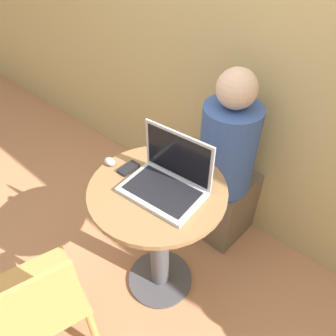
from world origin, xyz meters
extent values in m
plane|color=tan|center=(0.00, 0.00, 0.00)|extent=(12.00, 12.00, 0.00)
cube|color=tan|center=(0.00, 0.77, 1.30)|extent=(7.00, 0.05, 2.60)
cylinder|color=#4C4C51|center=(0.00, 0.00, 0.01)|extent=(0.38, 0.38, 0.02)
cylinder|color=#4C4C51|center=(0.00, 0.00, 0.39)|extent=(0.11, 0.11, 0.73)
cylinder|color=olive|center=(0.00, 0.00, 0.77)|extent=(0.64, 0.64, 0.02)
cube|color=#B7B7BC|center=(0.04, -0.01, 0.79)|extent=(0.37, 0.27, 0.02)
cube|color=black|center=(0.04, -0.01, 0.80)|extent=(0.33, 0.22, 0.00)
cube|color=#B7B7BC|center=(0.03, 0.11, 0.92)|extent=(0.35, 0.04, 0.24)
cube|color=black|center=(0.03, 0.10, 0.92)|extent=(0.33, 0.03, 0.22)
cube|color=black|center=(-0.19, 0.00, 0.79)|extent=(0.06, 0.10, 0.02)
ellipsoid|color=#B2B2B7|center=(-0.29, -0.03, 0.80)|extent=(0.06, 0.04, 0.04)
cylinder|color=tan|center=(-0.30, -0.41, 0.21)|extent=(0.04, 0.04, 0.43)
cylinder|color=tan|center=(-0.39, -0.75, 0.21)|extent=(0.04, 0.04, 0.43)
cylinder|color=tan|center=(0.04, -0.50, 0.21)|extent=(0.04, 0.04, 0.43)
cube|color=tan|center=(-0.18, -0.63, 0.44)|extent=(0.49, 0.49, 0.02)
cube|color=tan|center=(0.01, -0.68, 0.64)|extent=(0.12, 0.36, 0.38)
cube|color=brown|center=(0.05, 0.62, 0.23)|extent=(0.31, 0.44, 0.47)
cylinder|color=#38569E|center=(0.05, 0.51, 0.73)|extent=(0.31, 0.31, 0.53)
sphere|color=beige|center=(0.05, 0.51, 1.09)|extent=(0.20, 0.20, 0.20)
camera|label=1|loc=(0.74, -0.76, 1.83)|focal=35.00mm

